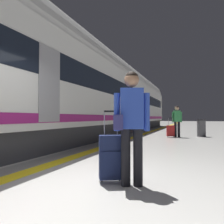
% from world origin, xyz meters
% --- Properties ---
extents(ground_plane, '(120.00, 120.00, 0.00)m').
position_xyz_m(ground_plane, '(0.00, 0.00, 0.00)').
color(ground_plane, silver).
extents(safety_line_strip, '(0.36, 80.00, 0.01)m').
position_xyz_m(safety_line_strip, '(-0.92, 10.00, 0.00)').
color(safety_line_strip, yellow).
rests_on(safety_line_strip, ground).
extents(tactile_edge_band, '(0.67, 80.00, 0.01)m').
position_xyz_m(tactile_edge_band, '(-1.27, 10.00, 0.00)').
color(tactile_edge_band, slate).
rests_on(tactile_edge_band, ground).
extents(high_speed_train, '(2.94, 36.06, 4.97)m').
position_xyz_m(high_speed_train, '(-3.08, 7.21, 2.51)').
color(high_speed_train, '#38383D').
rests_on(high_speed_train, ground).
extents(traveller_foreground, '(0.55, 0.40, 1.71)m').
position_xyz_m(traveller_foreground, '(1.11, -0.02, 0.99)').
color(traveller_foreground, black).
rests_on(traveller_foreground, ground).
extents(rolling_suitcase_foreground, '(0.44, 0.37, 1.13)m').
position_xyz_m(rolling_suitcase_foreground, '(0.77, 0.04, 0.40)').
color(rolling_suitcase_foreground, '#19234C').
rests_on(rolling_suitcase_foreground, ground).
extents(passenger_near, '(0.49, 0.28, 1.61)m').
position_xyz_m(passenger_near, '(1.17, 8.54, 0.94)').
color(passenger_near, black).
rests_on(passenger_near, ground).
extents(suitcase_near, '(0.42, 0.31, 1.00)m').
position_xyz_m(suitcase_near, '(0.85, 8.42, 0.33)').
color(suitcase_near, '#A51E1E').
rests_on(suitcase_near, ground).
extents(waste_bin, '(0.46, 0.46, 0.91)m').
position_xyz_m(waste_bin, '(2.35, 9.38, 0.46)').
color(waste_bin, '#4C4C51').
rests_on(waste_bin, ground).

